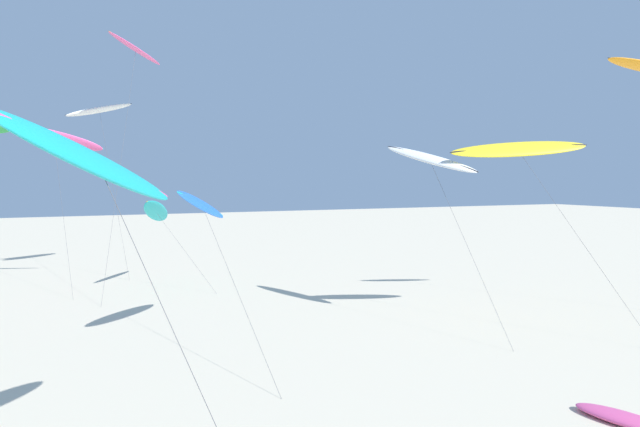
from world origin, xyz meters
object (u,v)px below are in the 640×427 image
Objects in this scene: flying_kite_4 at (518,149)px; flying_kite_7 at (54,137)px; flying_kite_0 at (430,159)px; flying_kite_1 at (156,211)px; flying_kite_3 at (136,49)px; grounded_kite_1 at (625,419)px; flying_kite_8 at (100,166)px; flying_kite_5 at (99,110)px; flying_kite_6 at (203,206)px.

flying_kite_4 is 0.83× the size of flying_kite_7.
flying_kite_0 reaches higher than flying_kite_1.
flying_kite_3 reaches higher than flying_kite_4.
flying_kite_7 is (-24.98, 25.30, 1.57)m from flying_kite_4.
flying_kite_1 is 0.75× the size of flying_kite_4.
flying_kite_0 is at bearing 80.47° from grounded_kite_1.
flying_kite_4 reaches higher than grounded_kite_1.
flying_kite_8 is (-5.80, -36.64, -10.56)m from flying_kite_3.
flying_kite_7 reaches higher than flying_kite_1.
flying_kite_0 is 27.89m from flying_kite_3.
flying_kite_4 reaches higher than flying_kite_0.
flying_kite_4 reaches higher than flying_kite_1.
flying_kite_0 is 19.02m from grounded_kite_1.
flying_kite_8 is at bearing -94.37° from flying_kite_5.
grounded_kite_1 is at bearing -56.77° from flying_kite_6.
flying_kite_5 is at bearing 122.26° from flying_kite_0.
flying_kite_7 is 36.86m from flying_kite_8.
flying_kite_1 is 0.81× the size of flying_kite_8.
flying_kite_6 is at bearing 68.45° from flying_kite_8.
flying_kite_1 is at bearing 126.33° from flying_kite_0.
flying_kite_7 is 1.29× the size of flying_kite_8.
flying_kite_7 is at bearing 179.15° from flying_kite_3.
flying_kite_1 is (-13.66, 18.57, -3.92)m from flying_kite_0.
grounded_kite_1 is (18.43, -37.75, -12.09)m from flying_kite_7.
flying_kite_4 is (17.52, -22.09, 4.44)m from flying_kite_1.
flying_kite_5 is 27.25m from flying_kite_6.
flying_kite_1 is 13.97m from flying_kite_3.
flying_kite_0 is 5.25m from flying_kite_4.
grounded_kite_1 is (17.74, -1.02, -9.09)m from flying_kite_8.
flying_kite_3 is 38.57m from flying_kite_8.
flying_kite_0 is at bearing -53.67° from flying_kite_1.
flying_kite_6 is at bearing -82.97° from flying_kite_5.
flying_kite_3 is 1.81× the size of flying_kite_4.
flying_kite_7 is at bearing 134.09° from flying_kite_0.
flying_kite_0 is 1.07× the size of flying_kite_8.
flying_kite_6 is (-17.86, 4.83, -3.22)m from flying_kite_4.
flying_kite_1 is 0.41× the size of flying_kite_3.
flying_kite_0 is 0.83× the size of flying_kite_7.
grounded_kite_1 is at bearing -99.53° from flying_kite_0.
flying_kite_4 is 37.55m from flying_kite_5.
flying_kite_7 reaches higher than grounded_kite_1.
flying_kite_3 reaches higher than flying_kite_5.
flying_kite_5 is (-17.20, 27.24, 5.06)m from flying_kite_0.
flying_kite_4 is at bearing -45.37° from flying_kite_7.
flying_kite_4 is 2.98× the size of grounded_kite_1.
flying_kite_4 is 0.87× the size of flying_kite_6.
grounded_kite_1 is (-6.55, -12.45, -10.51)m from flying_kite_4.
flying_kite_1 is at bearing -67.80° from flying_kite_5.
flying_kite_1 is 0.62× the size of flying_kite_7.
flying_kite_0 is at bearing -57.74° from flying_kite_5.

